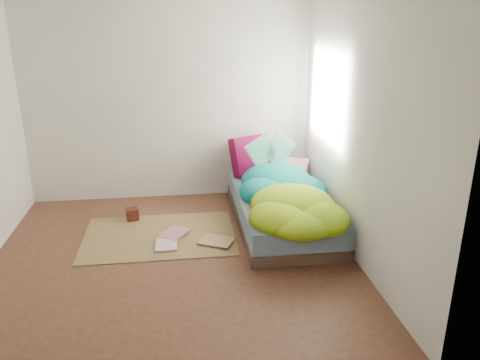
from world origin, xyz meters
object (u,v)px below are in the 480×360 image
(bed, at_px, (281,209))
(pillow_magenta, at_px, (250,155))
(floor_book_b, at_px, (165,231))
(wooden_box, at_px, (132,214))
(open_book, at_px, (271,142))
(floor_book_a, at_px, (155,245))

(bed, xyz_separation_m, pillow_magenta, (-0.24, 0.77, 0.41))
(pillow_magenta, relative_size, floor_book_b, 1.53)
(floor_book_b, bearing_deg, pillow_magenta, 73.49)
(wooden_box, xyz_separation_m, floor_book_b, (0.38, -0.40, -0.05))
(floor_book_b, bearing_deg, wooden_box, 167.53)
(open_book, distance_m, floor_book_b, 1.60)
(wooden_box, height_order, floor_book_a, wooden_box)
(open_book, xyz_separation_m, floor_book_a, (-1.36, -0.87, -0.81))
(open_book, bearing_deg, bed, -92.74)
(floor_book_a, bearing_deg, wooden_box, 113.33)
(pillow_magenta, bearing_deg, wooden_box, 173.91)
(floor_book_b, bearing_deg, open_book, 58.23)
(pillow_magenta, bearing_deg, floor_book_b, -164.87)
(wooden_box, bearing_deg, bed, -9.87)
(floor_book_b, bearing_deg, floor_book_a, -74.10)
(pillow_magenta, xyz_separation_m, wooden_box, (-1.45, -0.48, -0.51))
(bed, relative_size, wooden_box, 15.11)
(bed, relative_size, floor_book_a, 6.54)
(floor_book_a, bearing_deg, floor_book_b, 73.31)
(wooden_box, bearing_deg, pillow_magenta, 18.27)
(open_book, xyz_separation_m, floor_book_b, (-1.26, -0.57, -0.80))
(bed, xyz_separation_m, wooden_box, (-1.69, 0.29, -0.09))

